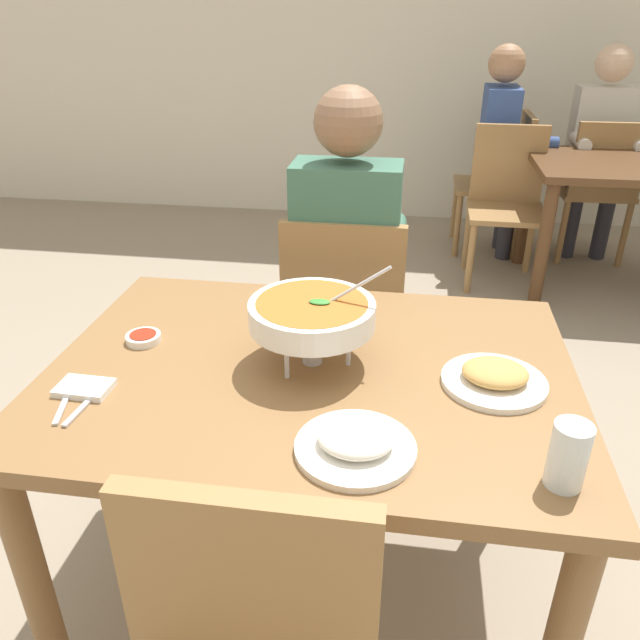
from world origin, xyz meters
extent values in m
plane|color=gray|center=(0.00, 0.00, 0.00)|extent=(16.00, 16.00, 0.00)
cube|color=beige|center=(0.00, 3.63, 1.50)|extent=(10.00, 0.10, 3.00)
cube|color=brown|center=(0.00, 0.00, 0.73)|extent=(1.26, 0.92, 0.04)
cylinder|color=brown|center=(-0.57, -0.40, 0.36)|extent=(0.07, 0.07, 0.71)
cylinder|color=brown|center=(-0.57, 0.40, 0.36)|extent=(0.07, 0.07, 0.71)
cylinder|color=brown|center=(0.57, 0.40, 0.36)|extent=(0.07, 0.07, 0.71)
cube|color=olive|center=(0.00, 0.84, 0.43)|extent=(0.44, 0.44, 0.03)
cube|color=olive|center=(0.00, 0.64, 0.68)|extent=(0.42, 0.04, 0.45)
cylinder|color=olive|center=(0.19, 1.03, 0.21)|extent=(0.04, 0.04, 0.42)
cylinder|color=olive|center=(-0.19, 1.03, 0.21)|extent=(0.04, 0.04, 0.42)
cylinder|color=olive|center=(0.19, 0.65, 0.21)|extent=(0.04, 0.04, 0.42)
cylinder|color=olive|center=(-0.19, 0.65, 0.21)|extent=(0.04, 0.04, 0.42)
cylinder|color=#2D2D38|center=(0.10, 0.86, 0.23)|extent=(0.10, 0.10, 0.45)
cylinder|color=#2D2D38|center=(-0.10, 0.86, 0.23)|extent=(0.10, 0.10, 0.45)
cube|color=#2D2D38|center=(0.00, 0.82, 0.51)|extent=(0.32, 0.32, 0.12)
cube|color=#3D6B56|center=(0.00, 0.74, 0.82)|extent=(0.36, 0.20, 0.50)
sphere|color=#846047|center=(0.00, 0.74, 1.20)|extent=(0.22, 0.22, 0.22)
cylinder|color=#3D6B56|center=(0.16, 0.94, 0.77)|extent=(0.08, 0.28, 0.08)
cylinder|color=#3D6B56|center=(-0.16, 0.94, 0.77)|extent=(0.08, 0.28, 0.08)
cube|color=olive|center=(0.00, -0.61, 0.68)|extent=(0.42, 0.04, 0.45)
cylinder|color=silver|center=(0.09, 0.02, 0.80)|extent=(0.01, 0.01, 0.10)
cylinder|color=silver|center=(-0.05, 0.10, 0.80)|extent=(0.01, 0.01, 0.10)
cylinder|color=silver|center=(-0.05, -0.05, 0.80)|extent=(0.01, 0.01, 0.10)
torus|color=silver|center=(0.00, 0.02, 0.85)|extent=(0.21, 0.21, 0.01)
cylinder|color=#B2B2B7|center=(0.00, 0.02, 0.77)|extent=(0.05, 0.05, 0.04)
cone|color=orange|center=(0.00, 0.02, 0.80)|extent=(0.02, 0.02, 0.04)
cylinder|color=white|center=(0.00, 0.02, 0.88)|extent=(0.30, 0.30, 0.06)
cylinder|color=#AD6023|center=(0.00, 0.02, 0.91)|extent=(0.26, 0.26, 0.01)
ellipsoid|color=#388433|center=(0.02, 0.02, 0.91)|extent=(0.05, 0.03, 0.01)
cylinder|color=silver|center=(0.09, 0.04, 0.94)|extent=(0.18, 0.01, 0.13)
cylinder|color=white|center=(0.14, -0.30, 0.76)|extent=(0.24, 0.24, 0.01)
ellipsoid|color=white|center=(0.14, -0.30, 0.78)|extent=(0.15, 0.13, 0.04)
cylinder|color=white|center=(0.43, -0.01, 0.76)|extent=(0.24, 0.24, 0.01)
ellipsoid|color=tan|center=(0.43, -0.01, 0.78)|extent=(0.15, 0.13, 0.04)
cylinder|color=white|center=(-0.45, 0.06, 0.76)|extent=(0.09, 0.09, 0.02)
cylinder|color=maroon|center=(-0.45, 0.06, 0.77)|extent=(0.07, 0.07, 0.01)
cube|color=white|center=(-0.49, -0.18, 0.76)|extent=(0.12, 0.08, 0.02)
cube|color=silver|center=(-0.51, -0.23, 0.75)|extent=(0.06, 0.17, 0.01)
cube|color=silver|center=(-0.46, -0.23, 0.75)|extent=(0.02, 0.17, 0.01)
cylinder|color=silver|center=(0.52, -0.33, 0.82)|extent=(0.07, 0.07, 0.13)
cylinder|color=#4C331E|center=(0.52, -0.33, 0.80)|extent=(0.06, 0.06, 0.08)
cube|color=#51331C|center=(1.37, 2.35, 0.73)|extent=(1.00, 0.80, 0.04)
cylinder|color=#51331C|center=(0.93, 2.01, 0.36)|extent=(0.07, 0.07, 0.71)
cylinder|color=#51331C|center=(0.93, 2.69, 0.36)|extent=(0.07, 0.07, 0.71)
cube|color=olive|center=(1.37, 2.92, 0.43)|extent=(0.45, 0.45, 0.03)
cube|color=olive|center=(1.37, 2.72, 0.68)|extent=(0.42, 0.05, 0.45)
cylinder|color=olive|center=(1.56, 3.11, 0.21)|extent=(0.04, 0.04, 0.42)
cylinder|color=olive|center=(1.18, 3.10, 0.21)|extent=(0.04, 0.04, 0.42)
cylinder|color=olive|center=(1.56, 2.73, 0.21)|extent=(0.04, 0.04, 0.42)
cylinder|color=olive|center=(1.18, 2.72, 0.21)|extent=(0.04, 0.04, 0.42)
cube|color=olive|center=(0.71, 2.94, 0.43)|extent=(0.44, 0.44, 0.03)
cube|color=olive|center=(0.91, 2.94, 0.68)|extent=(0.04, 0.42, 0.45)
cylinder|color=olive|center=(0.52, 3.13, 0.21)|extent=(0.04, 0.04, 0.42)
cylinder|color=olive|center=(0.52, 2.75, 0.21)|extent=(0.04, 0.04, 0.42)
cylinder|color=olive|center=(0.90, 3.13, 0.21)|extent=(0.04, 0.04, 0.42)
cylinder|color=olive|center=(0.90, 2.75, 0.21)|extent=(0.04, 0.04, 0.42)
cube|color=olive|center=(0.76, 2.36, 0.43)|extent=(0.45, 0.45, 0.03)
cube|color=olive|center=(0.77, 2.56, 0.68)|extent=(0.42, 0.05, 0.45)
cylinder|color=olive|center=(0.57, 2.17, 0.21)|extent=(0.04, 0.04, 0.42)
cylinder|color=olive|center=(0.95, 2.16, 0.21)|extent=(0.04, 0.04, 0.42)
cylinder|color=olive|center=(0.58, 2.55, 0.21)|extent=(0.04, 0.04, 0.42)
cylinder|color=olive|center=(0.96, 2.54, 0.21)|extent=(0.04, 0.04, 0.42)
cylinder|color=#2D2D38|center=(1.26, 2.87, 0.23)|extent=(0.10, 0.10, 0.45)
cylinder|color=#2D2D38|center=(1.46, 2.87, 0.23)|extent=(0.10, 0.10, 0.45)
cube|color=#2D2D38|center=(1.36, 2.91, 0.51)|extent=(0.32, 0.32, 0.12)
cube|color=beige|center=(1.36, 2.99, 0.82)|extent=(0.36, 0.20, 0.50)
sphere|color=beige|center=(1.36, 2.99, 1.20)|extent=(0.22, 0.22, 0.22)
cylinder|color=beige|center=(1.20, 2.79, 0.77)|extent=(0.08, 0.28, 0.08)
cylinder|color=beige|center=(1.52, 2.79, 0.77)|extent=(0.08, 0.28, 0.08)
cylinder|color=#2D2D38|center=(0.84, 2.77, 0.23)|extent=(0.10, 0.10, 0.45)
cylinder|color=#2D2D38|center=(0.84, 2.97, 0.23)|extent=(0.10, 0.10, 0.45)
cube|color=#2D2D38|center=(0.80, 2.87, 0.51)|extent=(0.32, 0.32, 0.12)
cube|color=#334C8C|center=(0.72, 2.87, 0.82)|extent=(0.20, 0.36, 0.50)
sphere|color=#A57756|center=(0.72, 2.87, 1.20)|extent=(0.22, 0.22, 0.22)
cylinder|color=#334C8C|center=(0.92, 2.71, 0.77)|extent=(0.28, 0.08, 0.08)
cylinder|color=#334C8C|center=(0.92, 3.03, 0.77)|extent=(0.28, 0.08, 0.08)
camera|label=1|loc=(0.21, -1.26, 1.54)|focal=34.79mm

